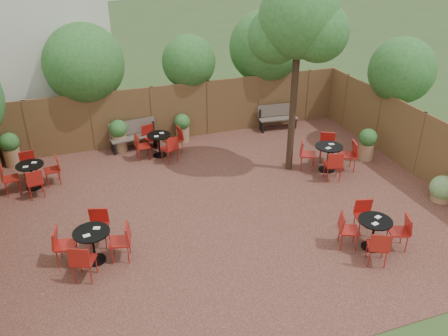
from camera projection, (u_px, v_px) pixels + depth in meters
name	position (u px, v px, depth m)	size (l,w,h in m)	color
ground	(231.00, 209.00, 12.58)	(80.00, 80.00, 0.00)	#354F23
courtyard_paving	(231.00, 208.00, 12.58)	(12.00, 10.00, 0.02)	#371E16
fence_back	(181.00, 112.00, 16.28)	(12.00, 0.08, 2.00)	#50331D
fence_right	(419.00, 144.00, 13.90)	(0.08, 10.00, 2.00)	#50331D
neighbour_building	(29.00, 16.00, 16.05)	(5.00, 4.00, 8.00)	beige
overhang_foliage	(118.00, 88.00, 13.07)	(15.63, 10.84, 2.73)	#245C1D
courtyard_tree	(299.00, 25.00, 12.56)	(2.49, 2.39, 5.69)	black
park_bench_left	(134.00, 135.00, 15.67)	(1.63, 0.70, 0.98)	brown
park_bench_right	(277.00, 117.00, 17.27)	(1.49, 0.62, 0.89)	brown
bistro_tables	(202.00, 184.00, 12.79)	(10.24, 8.13, 0.95)	black
planters	(163.00, 138.00, 15.25)	(11.36, 3.97, 1.09)	#966F4B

